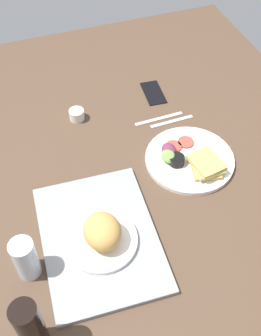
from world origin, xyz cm
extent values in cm
cube|color=#4C3828|center=(0.00, 0.00, -1.50)|extent=(190.00, 150.00, 3.00)
cube|color=gray|center=(-17.67, 19.62, 0.80)|extent=(46.71, 35.37, 1.60)
cylinder|color=white|center=(-19.59, 19.62, 2.30)|extent=(21.24, 21.24, 1.40)
ellipsoid|color=tan|center=(-19.80, 19.04, 7.23)|extent=(12.42, 10.72, 8.47)
cylinder|color=white|center=(1.58, -18.29, 0.80)|extent=(30.36, 30.36, 1.60)
cube|color=tan|center=(-4.49, -21.02, 2.30)|extent=(12.81, 11.34, 1.40)
cube|color=#B2C66B|center=(-4.49, -21.02, 3.50)|extent=(11.09, 9.11, 1.00)
cube|color=tan|center=(-4.49, -21.02, 4.70)|extent=(12.32, 10.67, 1.40)
cylinder|color=#D14738|center=(8.41, -19.81, 2.00)|extent=(5.60, 5.60, 0.80)
cylinder|color=#D14738|center=(7.95, -14.95, 2.00)|extent=(5.60, 5.60, 0.80)
cylinder|color=black|center=(0.82, -12.97, 3.10)|extent=(5.20, 5.20, 3.00)
cylinder|color=#EFEACC|center=(0.82, -12.97, 4.20)|extent=(4.26, 4.26, 0.60)
ellipsoid|color=#729E4C|center=(3.10, -11.00, 3.40)|extent=(6.00, 4.80, 3.60)
ellipsoid|color=#6B2D47|center=(5.83, -12.22, 3.40)|extent=(6.00, 4.80, 3.60)
cylinder|color=silver|center=(-21.03, 40.76, 7.00)|extent=(6.57, 6.57, 14.00)
cylinder|color=black|center=(-40.58, 42.46, 9.95)|extent=(6.40, 6.40, 19.89)
cylinder|color=silver|center=(34.98, 12.69, 2.00)|extent=(5.60, 5.60, 4.00)
cube|color=#B7B7BC|center=(21.58, -20.29, 0.25)|extent=(1.75, 17.03, 0.50)
cube|color=#B7B7BC|center=(24.58, -16.29, 0.25)|extent=(1.76, 19.02, 0.50)
cube|color=black|center=(39.32, -19.81, 0.40)|extent=(14.92, 8.30, 0.80)
camera|label=1|loc=(-79.71, 31.76, 105.83)|focal=43.93mm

